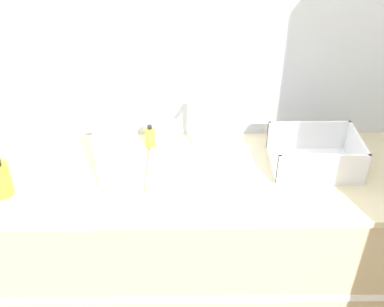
{
  "coord_description": "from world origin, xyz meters",
  "views": [
    {
      "loc": [
        0.01,
        -1.28,
        2.08
      ],
      "look_at": [
        0.03,
        0.29,
        1.02
      ],
      "focal_mm": 42.0,
      "sensor_mm": 36.0,
      "label": 1
    }
  ],
  "objects_px": {
    "sink": "(202,167)",
    "dish_rack": "(314,156)",
    "paper_towel_roll": "(110,161)",
    "soap_dispenser": "(150,137)"
  },
  "relations": [
    {
      "from": "paper_towel_roll",
      "to": "soap_dispenser",
      "type": "height_order",
      "value": "paper_towel_roll"
    },
    {
      "from": "soap_dispenser",
      "to": "sink",
      "type": "bearing_deg",
      "value": -39.9
    },
    {
      "from": "sink",
      "to": "dish_rack",
      "type": "relative_size",
      "value": 1.26
    },
    {
      "from": "sink",
      "to": "soap_dispenser",
      "type": "bearing_deg",
      "value": 140.1
    },
    {
      "from": "dish_rack",
      "to": "soap_dispenser",
      "type": "distance_m",
      "value": 0.76
    },
    {
      "from": "sink",
      "to": "dish_rack",
      "type": "distance_m",
      "value": 0.5
    },
    {
      "from": "sink",
      "to": "soap_dispenser",
      "type": "relative_size",
      "value": 3.98
    },
    {
      "from": "dish_rack",
      "to": "sink",
      "type": "bearing_deg",
      "value": -176.48
    },
    {
      "from": "soap_dispenser",
      "to": "dish_rack",
      "type": "bearing_deg",
      "value": -12.86
    },
    {
      "from": "sink",
      "to": "dish_rack",
      "type": "bearing_deg",
      "value": 3.52
    }
  ]
}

